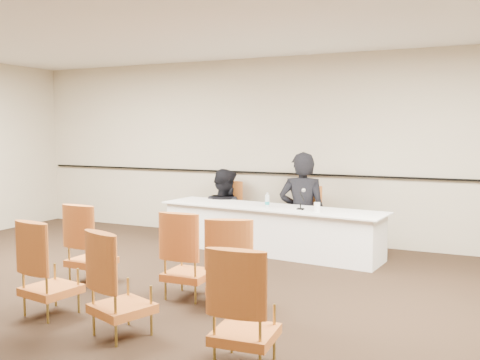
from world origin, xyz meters
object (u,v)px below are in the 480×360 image
aud_chair_front_left (91,243)px  aud_chair_back_mid (122,283)px  panel_table (270,230)px  panelist_main (302,216)px  coffee_cup (317,207)px  water_bottle (267,200)px  aud_chair_front_mid (188,254)px  aud_chair_back_right (245,305)px  panelist_second_chair (224,210)px  drinking_glass (267,203)px  aud_chair_front_right (231,263)px  panelist_second (224,220)px  aud_chair_back_left (51,267)px  microphone (301,199)px  panelist_main_chair (302,217)px

aud_chair_front_left → aud_chair_back_mid: bearing=-39.0°
panel_table → aud_chair_back_mid: aud_chair_back_mid is taller
panelist_main → coffee_cup: 0.87m
panelist_main → water_bottle: bearing=47.3°
panel_table → coffee_cup: (0.78, -0.21, 0.41)m
aud_chair_front_mid → aud_chair_back_right: 1.80m
panelist_second_chair → drinking_glass: bearing=-26.6°
panelist_main → aud_chair_back_mid: size_ratio=2.08×
panelist_second_chair → water_bottle: (1.06, -0.71, 0.32)m
drinking_glass → aud_chair_front_right: (0.60, -2.47, -0.26)m
aud_chair_back_mid → panelist_second: bearing=124.6°
panel_table → drinking_glass: bearing=-127.0°
panelist_main → panelist_second_chair: bearing=-16.5°
aud_chair_front_right → aud_chair_back_left: bearing=-169.3°
panelist_second → water_bottle: bearing=161.2°
panelist_second → microphone: (1.58, -0.74, 0.52)m
coffee_cup → aud_chair_back_mid: bearing=-103.0°
panelist_second → aud_chair_front_left: panelist_second is taller
panelist_main_chair → aud_chair_front_left: 3.29m
coffee_cup → aud_chair_front_left: 3.02m
aud_chair_front_left → aud_chair_back_mid: same height
coffee_cup → aud_chair_front_right: 2.31m
microphone → water_bottle: bearing=174.2°
panelist_main_chair → panelist_second: panelist_second is taller
water_bottle → aud_chair_front_mid: aud_chair_front_mid is taller
microphone → water_bottle: 0.52m
panelist_main_chair → aud_chair_front_mid: size_ratio=1.00×
water_bottle → aud_chair_back_left: aud_chair_back_left is taller
panel_table → aud_chair_front_left: 2.70m
microphone → panel_table: bearing=166.2°
microphone → aud_chair_front_mid: (-0.52, -2.25, -0.36)m
panelist_main → coffee_cup: panelist_main is taller
panelist_main → panelist_second: panelist_main is taller
panel_table → aud_chair_front_right: (0.57, -2.50, 0.13)m
panelist_main_chair → coffee_cup: (0.44, -0.70, 0.28)m
panelist_main_chair → microphone: bearing=-68.4°
microphone → aud_chair_back_left: microphone is taller
aud_chair_back_right → panelist_second_chair: bearing=113.9°
panelist_main → aud_chair_front_mid: size_ratio=2.08×
panelist_second → drinking_glass: panelist_second is taller
panelist_main_chair → water_bottle: (-0.35, -0.56, 0.32)m
panelist_main → aud_chair_back_left: 4.10m
drinking_glass → aud_chair_front_right: 2.55m
coffee_cup → aud_chair_back_mid: 3.43m
aud_chair_front_mid → aud_chair_back_left: (-0.94, -1.04, 0.00)m
panelist_main_chair → panelist_second: (-1.41, 0.15, -0.16)m
panelist_second_chair → coffee_cup: (1.85, -0.85, 0.28)m
panelist_second → aud_chair_back_right: size_ratio=1.81×
panelist_main → aud_chair_front_left: (-1.70, -2.82, -0.02)m
aud_chair_front_mid → aud_chair_front_right: same height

